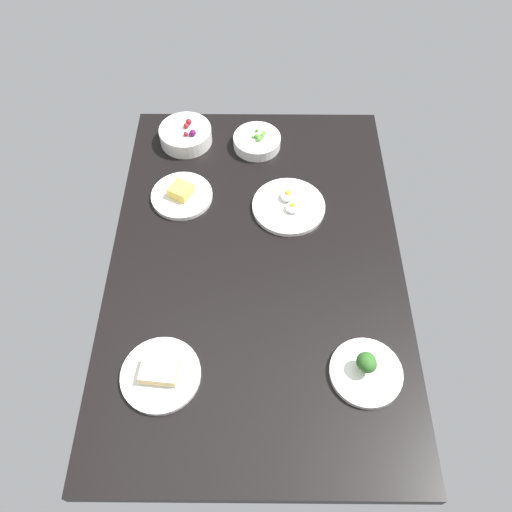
# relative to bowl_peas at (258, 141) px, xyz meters

# --- Properties ---
(dining_table) EXTENTS (1.27, 0.85, 0.04)m
(dining_table) POSITION_rel_bowl_peas_xyz_m (-0.47, 0.00, -0.04)
(dining_table) COLOR black
(dining_table) RESTS_ON ground
(bowl_peas) EXTENTS (0.16, 0.16, 0.05)m
(bowl_peas) POSITION_rel_bowl_peas_xyz_m (0.00, 0.00, 0.00)
(bowl_peas) COLOR white
(bowl_peas) RESTS_ON dining_table
(plate_sandwich) EXTENTS (0.20, 0.20, 0.05)m
(plate_sandwich) POSITION_rel_bowl_peas_xyz_m (-0.82, 0.24, -0.01)
(plate_sandwich) COLOR white
(plate_sandwich) RESTS_ON dining_table
(plate_cheese) EXTENTS (0.19, 0.19, 0.05)m
(plate_cheese) POSITION_rel_bowl_peas_xyz_m (-0.23, 0.24, -0.01)
(plate_cheese) COLOR white
(plate_cheese) RESTS_ON dining_table
(bowl_berries) EXTENTS (0.18, 0.18, 0.07)m
(bowl_berries) POSITION_rel_bowl_peas_xyz_m (0.02, 0.25, 0.01)
(bowl_berries) COLOR white
(bowl_berries) RESTS_ON dining_table
(plate_broccoli) EXTENTS (0.18, 0.18, 0.08)m
(plate_broccoli) POSITION_rel_bowl_peas_xyz_m (-0.81, -0.27, -0.00)
(plate_broccoli) COLOR white
(plate_broccoli) RESTS_ON dining_table
(plate_eggs) EXTENTS (0.23, 0.23, 0.05)m
(plate_eggs) POSITION_rel_bowl_peas_xyz_m (-0.28, -0.10, -0.01)
(plate_eggs) COLOR white
(plate_eggs) RESTS_ON dining_table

